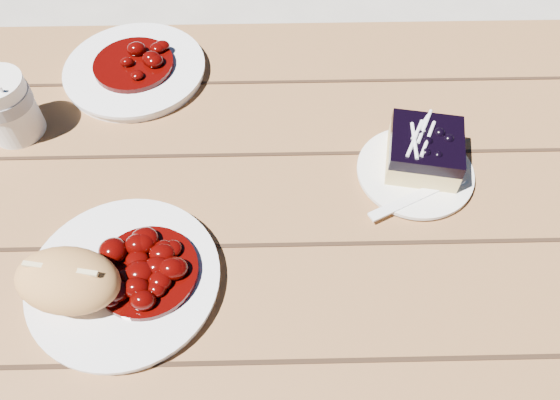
{
  "coord_description": "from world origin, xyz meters",
  "views": [
    {
      "loc": [
        0.29,
        -0.46,
        1.38
      ],
      "look_at": [
        0.3,
        -0.05,
        0.81
      ],
      "focal_mm": 35.0,
      "sensor_mm": 36.0,
      "label": 1
    }
  ],
  "objects_px": {
    "second_plate": "(135,71)",
    "bread_roll": "(68,280)",
    "picnic_table": "(98,257)",
    "blueberry_cake": "(424,150)",
    "main_plate": "(125,280)",
    "dessert_plate": "(415,173)",
    "coffee_cup": "(7,107)"
  },
  "relations": [
    {
      "from": "dessert_plate",
      "to": "bread_roll",
      "type": "bearing_deg",
      "value": -157.35
    },
    {
      "from": "main_plate",
      "to": "coffee_cup",
      "type": "relative_size",
      "value": 2.34
    },
    {
      "from": "picnic_table",
      "to": "bread_roll",
      "type": "distance_m",
      "value": 0.26
    },
    {
      "from": "main_plate",
      "to": "blueberry_cake",
      "type": "distance_m",
      "value": 0.45
    },
    {
      "from": "bread_roll",
      "to": "blueberry_cake",
      "type": "xyz_separation_m",
      "value": [
        0.46,
        0.2,
        -0.01
      ]
    },
    {
      "from": "main_plate",
      "to": "coffee_cup",
      "type": "bearing_deg",
      "value": 127.13
    },
    {
      "from": "bread_roll",
      "to": "second_plate",
      "type": "distance_m",
      "value": 0.42
    },
    {
      "from": "blueberry_cake",
      "to": "second_plate",
      "type": "height_order",
      "value": "blueberry_cake"
    },
    {
      "from": "dessert_plate",
      "to": "second_plate",
      "type": "relative_size",
      "value": 0.71
    },
    {
      "from": "main_plate",
      "to": "coffee_cup",
      "type": "height_order",
      "value": "coffee_cup"
    },
    {
      "from": "main_plate",
      "to": "picnic_table",
      "type": "bearing_deg",
      "value": 127.62
    },
    {
      "from": "main_plate",
      "to": "second_plate",
      "type": "distance_m",
      "value": 0.4
    },
    {
      "from": "bread_roll",
      "to": "dessert_plate",
      "type": "relative_size",
      "value": 0.78
    },
    {
      "from": "main_plate",
      "to": "bread_roll",
      "type": "height_order",
      "value": "bread_roll"
    },
    {
      "from": "main_plate",
      "to": "dessert_plate",
      "type": "distance_m",
      "value": 0.43
    },
    {
      "from": "picnic_table",
      "to": "dessert_plate",
      "type": "height_order",
      "value": "dessert_plate"
    },
    {
      "from": "picnic_table",
      "to": "coffee_cup",
      "type": "distance_m",
      "value": 0.27
    },
    {
      "from": "second_plate",
      "to": "picnic_table",
      "type": "bearing_deg",
      "value": -103.29
    },
    {
      "from": "picnic_table",
      "to": "main_plate",
      "type": "distance_m",
      "value": 0.24
    },
    {
      "from": "dessert_plate",
      "to": "coffee_cup",
      "type": "relative_size",
      "value": 1.61
    },
    {
      "from": "picnic_table",
      "to": "blueberry_cake",
      "type": "bearing_deg",
      "value": 5.77
    },
    {
      "from": "picnic_table",
      "to": "blueberry_cake",
      "type": "height_order",
      "value": "blueberry_cake"
    },
    {
      "from": "second_plate",
      "to": "bread_roll",
      "type": "bearing_deg",
      "value": -92.08
    },
    {
      "from": "picnic_table",
      "to": "second_plate",
      "type": "height_order",
      "value": "second_plate"
    },
    {
      "from": "bread_roll",
      "to": "blueberry_cake",
      "type": "bearing_deg",
      "value": 23.78
    },
    {
      "from": "dessert_plate",
      "to": "second_plate",
      "type": "bearing_deg",
      "value": 152.56
    },
    {
      "from": "main_plate",
      "to": "dessert_plate",
      "type": "height_order",
      "value": "main_plate"
    },
    {
      "from": "main_plate",
      "to": "second_plate",
      "type": "xyz_separation_m",
      "value": [
        -0.04,
        0.4,
        0.0
      ]
    },
    {
      "from": "picnic_table",
      "to": "bread_roll",
      "type": "height_order",
      "value": "bread_roll"
    },
    {
      "from": "blueberry_cake",
      "to": "coffee_cup",
      "type": "relative_size",
      "value": 1.16
    },
    {
      "from": "second_plate",
      "to": "coffee_cup",
      "type": "bearing_deg",
      "value": -142.58
    },
    {
      "from": "picnic_table",
      "to": "blueberry_cake",
      "type": "xyz_separation_m",
      "value": [
        0.51,
        0.05,
        0.2
      ]
    }
  ]
}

